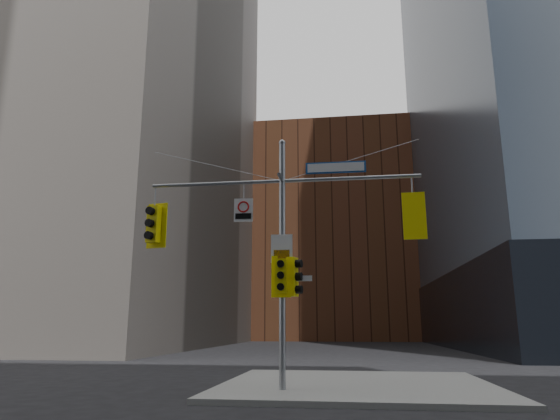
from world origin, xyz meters
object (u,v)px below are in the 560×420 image
(traffic_light_pole_front, at_px, (281,276))
(signal_assembly, at_px, (282,234))
(traffic_light_east_arm, at_px, (414,217))
(traffic_light_west_arm, at_px, (154,224))
(traffic_light_pole_side, at_px, (294,277))
(regulatory_sign_arm, at_px, (243,209))
(street_sign_blade, at_px, (336,167))

(traffic_light_pole_front, bearing_deg, signal_assembly, 85.20)
(signal_assembly, bearing_deg, traffic_light_east_arm, 0.01)
(signal_assembly, distance_m, traffic_light_west_arm, 3.93)
(signal_assembly, height_order, traffic_light_pole_side, signal_assembly)
(signal_assembly, height_order, regulatory_sign_arm, signal_assembly)
(traffic_light_pole_front, distance_m, street_sign_blade, 3.56)
(traffic_light_pole_side, relative_size, traffic_light_pole_front, 0.94)
(traffic_light_pole_side, distance_m, regulatory_sign_arm, 2.48)
(traffic_light_pole_front, bearing_deg, traffic_light_west_arm, 171.19)
(traffic_light_west_arm, xyz_separation_m, traffic_light_pole_side, (4.23, -0.02, -1.63))
(signal_assembly, height_order, traffic_light_west_arm, signal_assembly)
(traffic_light_west_arm, height_order, street_sign_blade, street_sign_blade)
(traffic_light_east_arm, bearing_deg, regulatory_sign_arm, 3.45)
(signal_assembly, relative_size, traffic_light_east_arm, 6.01)
(traffic_light_east_arm, xyz_separation_m, traffic_light_pole_side, (-3.40, -0.01, -1.63))
(traffic_light_pole_side, xyz_separation_m, street_sign_blade, (1.26, 0.01, 3.18))
(traffic_light_east_arm, bearing_deg, signal_assembly, 3.22)
(street_sign_blade, height_order, regulatory_sign_arm, street_sign_blade)
(traffic_light_west_arm, xyz_separation_m, street_sign_blade, (5.49, -0.01, 1.55))
(traffic_light_west_arm, relative_size, street_sign_blade, 0.79)
(traffic_light_east_arm, height_order, traffic_light_pole_front, traffic_light_east_arm)
(traffic_light_east_arm, distance_m, regulatory_sign_arm, 4.89)
(traffic_light_pole_front, relative_size, regulatory_sign_arm, 1.66)
(traffic_light_pole_front, bearing_deg, traffic_light_pole_side, 34.25)
(traffic_light_west_arm, distance_m, traffic_light_east_arm, 7.64)
(traffic_light_pole_side, xyz_separation_m, regulatory_sign_arm, (-1.47, -0.02, 2.00))
(traffic_light_east_arm, bearing_deg, traffic_light_pole_side, 3.30)
(signal_assembly, height_order, street_sign_blade, signal_assembly)
(traffic_light_east_arm, bearing_deg, traffic_light_pole_front, 7.32)
(traffic_light_west_arm, xyz_separation_m, regulatory_sign_arm, (2.76, -0.03, 0.37))
(traffic_light_pole_side, bearing_deg, traffic_light_west_arm, 104.60)
(signal_assembly, relative_size, traffic_light_pole_side, 7.32)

